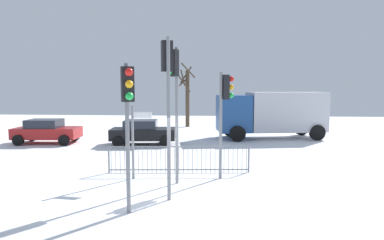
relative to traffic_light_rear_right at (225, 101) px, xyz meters
name	(u,v)px	position (x,y,z in m)	size (l,w,h in m)	color
ground_plane	(168,197)	(-1.76, -2.34, -2.90)	(60.00, 60.00, 0.00)	white
traffic_light_rear_right	(225,101)	(0.00, 0.00, 0.00)	(0.53, 0.39, 3.95)	slate
traffic_light_mid_left	(128,104)	(-2.59, -3.76, 0.05)	(0.40, 0.53, 4.01)	slate
traffic_light_foreground_right	(174,85)	(-1.75, -0.94, 0.59)	(0.42, 0.51, 4.76)	slate
traffic_light_mid_right	(167,82)	(-1.76, -2.43, 0.65)	(0.39, 0.54, 4.85)	slate
direction_sign_post	(135,138)	(-3.30, -0.35, -1.35)	(0.79, 0.14, 2.73)	slate
pedestrian_guard_railing	(179,159)	(-1.77, 0.65, -2.34)	(5.62, 0.54, 1.07)	slate
car_black_far	(143,132)	(-4.69, 7.03, -2.13)	(3.95, 2.23, 1.47)	black
car_red_trailing	(47,131)	(-10.66, 7.01, -2.13)	(3.91, 2.16, 1.47)	maroon
delivery_truck	(272,113)	(3.43, 10.11, -1.16)	(7.35, 3.72, 3.10)	silver
bare_tree_left	(187,95)	(-2.85, 16.29, -0.14)	(1.52, 1.58, 5.53)	#473828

